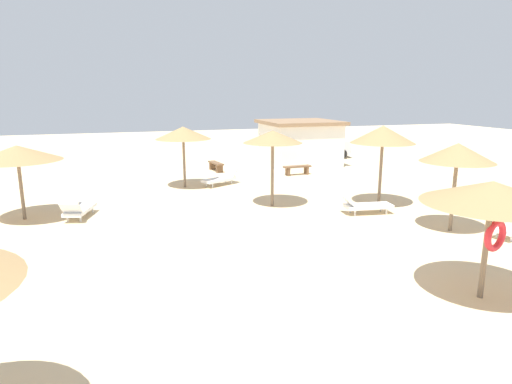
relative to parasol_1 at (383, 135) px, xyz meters
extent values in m
plane|color=beige|center=(-5.49, -4.38, -2.73)|extent=(80.00, 80.00, 0.00)
cylinder|color=#75604C|center=(0.00, 0.00, -1.47)|extent=(0.12, 0.12, 2.52)
cone|color=#9E7A4C|center=(0.00, 0.00, 0.01)|extent=(2.43, 2.43, 0.66)
cylinder|color=#75604C|center=(-12.80, 2.09, -1.66)|extent=(0.12, 0.12, 2.15)
cone|color=#9E7A4C|center=(-12.80, 2.09, -0.42)|extent=(2.87, 2.87, 0.52)
cylinder|color=#75604C|center=(-6.65, 5.67, -1.57)|extent=(0.12, 0.12, 2.32)
cone|color=#9E7A4C|center=(-6.65, 5.67, -0.23)|extent=(2.52, 2.52, 0.56)
cylinder|color=#75604C|center=(0.32, -3.54, -1.58)|extent=(0.12, 0.12, 2.30)
cone|color=#9E7A4C|center=(0.32, -3.54, -0.24)|extent=(2.24, 2.24, 0.59)
cylinder|color=#75604C|center=(-2.44, -7.60, -1.64)|extent=(0.12, 0.12, 2.18)
cone|color=#9E7A4C|center=(-2.44, -7.60, -0.41)|extent=(2.83, 2.83, 0.47)
torus|color=red|center=(-2.22, -7.60, -1.36)|extent=(0.71, 0.32, 0.70)
cylinder|color=#75604C|center=(-4.00, 1.17, -1.46)|extent=(0.12, 0.12, 2.54)
cone|color=#9E7A4C|center=(-4.00, 1.17, -0.06)|extent=(2.24, 2.24, 0.47)
cube|color=white|center=(-1.07, -0.97, -2.45)|extent=(1.77, 0.85, 0.12)
cube|color=white|center=(-1.86, -0.86, -2.20)|extent=(0.52, 0.69, 0.45)
cylinder|color=silver|center=(-1.69, -1.11, -2.62)|extent=(0.06, 0.06, 0.22)
cylinder|color=silver|center=(-1.64, -0.67, -2.62)|extent=(0.06, 0.06, 0.22)
cylinder|color=silver|center=(-0.50, -1.26, -2.62)|extent=(0.06, 0.06, 0.22)
cylinder|color=silver|center=(-0.45, -0.83, -2.62)|extent=(0.06, 0.06, 0.22)
cube|color=white|center=(-10.97, 1.77, -2.45)|extent=(1.11, 1.81, 0.12)
cube|color=white|center=(-11.20, 1.00, -2.18)|extent=(0.73, 0.58, 0.47)
cylinder|color=silver|center=(-10.93, 1.13, -2.62)|extent=(0.06, 0.06, 0.22)
cylinder|color=silver|center=(-11.35, 1.26, -2.62)|extent=(0.06, 0.06, 0.22)
cylinder|color=silver|center=(-10.58, 2.28, -2.62)|extent=(0.06, 0.06, 0.22)
cylinder|color=silver|center=(-11.00, 2.41, -2.62)|extent=(0.06, 0.06, 0.22)
cube|color=white|center=(-5.06, 5.55, -2.45)|extent=(1.80, 1.37, 0.12)
cube|color=white|center=(-4.35, 5.93, -2.17)|extent=(0.65, 0.75, 0.49)
cylinder|color=silver|center=(-4.63, 6.03, -2.62)|extent=(0.06, 0.06, 0.22)
cylinder|color=silver|center=(-4.42, 5.64, -2.62)|extent=(0.06, 0.06, 0.22)
cylinder|color=silver|center=(-5.69, 5.46, -2.62)|extent=(0.06, 0.06, 0.22)
cylinder|color=silver|center=(-5.48, 5.07, -2.62)|extent=(0.06, 0.06, 0.22)
cylinder|color=silver|center=(1.16, -4.56, -2.62)|extent=(0.06, 0.06, 0.22)
cylinder|color=silver|center=(1.26, -4.99, -2.62)|extent=(0.06, 0.06, 0.22)
cube|color=brown|center=(-4.32, 9.35, -2.28)|extent=(0.60, 1.54, 0.08)
cube|color=brown|center=(-4.25, 8.81, -2.53)|extent=(0.37, 0.17, 0.41)
cube|color=brown|center=(-4.40, 9.90, -2.53)|extent=(0.37, 0.17, 0.41)
cube|color=brown|center=(-0.50, 6.88, -2.28)|extent=(1.52, 0.51, 0.08)
cube|color=brown|center=(-1.04, 6.84, -2.53)|extent=(0.15, 0.37, 0.41)
cube|color=brown|center=(0.05, 6.92, -2.53)|extent=(0.15, 0.37, 0.41)
cube|color=silver|center=(3.41, 12.41, -2.06)|extent=(4.23, 2.36, 0.90)
cube|color=#262D38|center=(3.21, 12.44, -1.31)|extent=(2.24, 1.88, 0.60)
cylinder|color=black|center=(4.89, 13.05, -2.41)|extent=(0.67, 0.33, 0.64)
cylinder|color=black|center=(4.59, 11.31, -2.41)|extent=(0.67, 0.33, 0.64)
cylinder|color=black|center=(2.23, 13.51, -2.41)|extent=(0.67, 0.33, 0.64)
cylinder|color=black|center=(1.93, 11.77, -2.41)|extent=(0.67, 0.33, 0.64)
cube|color=white|center=(1.00, 10.07, -1.52)|extent=(3.95, 3.87, 2.43)
cube|color=#8C6B4C|center=(1.00, 10.07, -0.20)|extent=(4.35, 4.27, 0.20)
camera|label=1|loc=(-9.78, -14.51, 1.60)|focal=31.24mm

